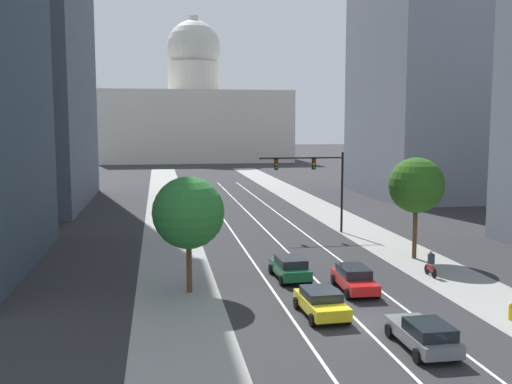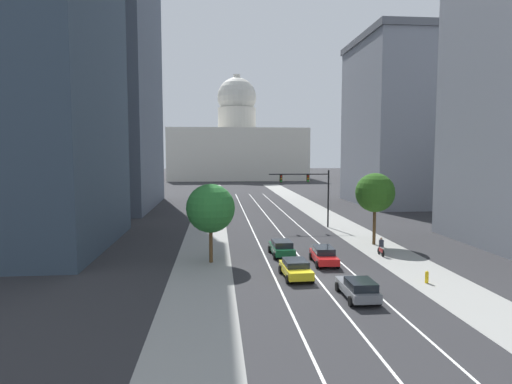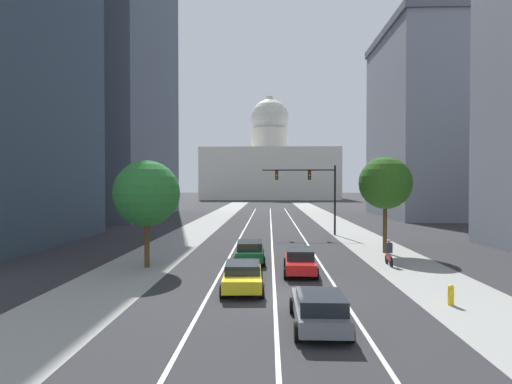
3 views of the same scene
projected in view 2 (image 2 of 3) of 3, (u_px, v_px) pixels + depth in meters
The scene contains 18 objects.
ground_plane at pixel (263, 211), 72.18m from camera, with size 400.00×400.00×0.00m, color #2B2B2D.
sidewalk_left at pixel (209, 216), 66.45m from camera, with size 4.84×130.00×0.01m, color gray.
sidewalk_right at pixel (322, 214), 68.00m from camera, with size 4.84×130.00×0.01m, color gray.
lane_stripe_left at pixel (251, 226), 57.02m from camera, with size 0.16×90.00×0.01m, color white.
lane_stripe_center at pixel (275, 226), 57.30m from camera, with size 0.16×90.00×0.01m, color white.
lane_stripe_right at pixel (299, 226), 57.58m from camera, with size 0.16×90.00×0.01m, color white.
office_tower_far_left at pixel (92, 46), 74.55m from camera, with size 20.44×28.93×54.94m.
office_tower_far_right at pixel (411, 121), 81.28m from camera, with size 20.48×22.95×30.45m.
capitol_building at pixel (237, 147), 160.05m from camera, with size 47.99×28.20×37.49m.
car_yellow at pixel (296, 268), 33.42m from camera, with size 2.20×4.21×1.38m.
car_gray at pixel (358, 288), 28.55m from camera, with size 1.99×4.42×1.39m.
car_red at pixel (324, 255), 37.71m from camera, with size 2.07×4.56×1.43m.
car_green at pixel (282, 248), 40.63m from camera, with size 2.13×4.30×1.44m.
traffic_signal_mast at pixel (310, 187), 55.60m from camera, with size 7.70×0.39×7.29m.
fire_hydrant at pixel (427, 277), 32.08m from camera, with size 0.26×0.35×0.91m.
cyclist at pixel (381, 247), 40.55m from camera, with size 0.36×1.70×1.72m.
street_tree_near_left at pixel (211, 208), 37.81m from camera, with size 4.20×4.20×6.83m.
street_tree_far_right at pixel (375, 193), 45.22m from camera, with size 4.03×4.03×7.42m.
Camera 2 is at (-7.51, -31.24, 9.45)m, focal length 30.96 mm.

